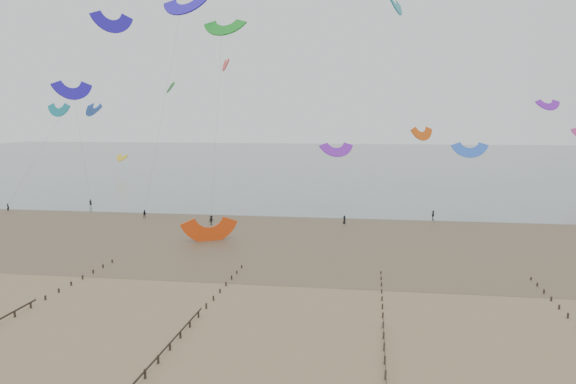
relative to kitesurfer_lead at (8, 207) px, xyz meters
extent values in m
plane|color=brown|center=(54.60, -47.92, -0.83)|extent=(500.00, 500.00, 0.00)
plane|color=#475654|center=(54.60, 152.08, -0.80)|extent=(500.00, 500.00, 0.00)
plane|color=#473A28|center=(54.60, -12.92, -0.81)|extent=(500.00, 500.00, 0.00)
ellipsoid|color=slate|center=(36.60, -25.92, -0.82)|extent=(23.60, 14.36, 0.01)
ellipsoid|color=slate|center=(66.60, -9.92, -0.82)|extent=(33.64, 18.32, 0.01)
ellipsoid|color=slate|center=(99.60, -17.92, -0.82)|extent=(19.65, 13.67, 0.01)
ellipsoid|color=slate|center=(14.60, -7.92, -0.82)|extent=(26.95, 14.22, 0.01)
cube|color=black|center=(40.60, -56.98, -0.54)|extent=(0.16, 0.16, 0.68)
cube|color=black|center=(40.60, -54.34, -0.55)|extent=(0.16, 0.16, 0.65)
cube|color=black|center=(40.60, -51.71, -0.57)|extent=(0.16, 0.16, 0.62)
cube|color=black|center=(40.60, -49.08, -0.58)|extent=(0.16, 0.16, 0.59)
cube|color=black|center=(40.60, -46.45, -0.60)|extent=(0.16, 0.16, 0.57)
cube|color=black|center=(40.60, -43.82, -0.61)|extent=(0.16, 0.16, 0.54)
cube|color=black|center=(40.60, -41.19, -0.63)|extent=(0.16, 0.16, 0.51)
cube|color=black|center=(40.60, -38.55, -0.64)|extent=(0.16, 0.16, 0.48)
cube|color=black|center=(40.60, -35.92, -0.65)|extent=(0.16, 0.16, 0.45)
cube|color=black|center=(58.60, -67.50, -0.48)|extent=(0.16, 0.16, 0.80)
cube|color=black|center=(58.60, -64.87, -0.50)|extent=(0.16, 0.16, 0.77)
cube|color=black|center=(58.60, -62.24, -0.51)|extent=(0.16, 0.16, 0.74)
cube|color=black|center=(58.60, -59.61, -0.52)|extent=(0.16, 0.16, 0.71)
cube|color=black|center=(58.60, -56.98, -0.54)|extent=(0.16, 0.16, 0.68)
cube|color=black|center=(58.60, -54.34, -0.55)|extent=(0.16, 0.16, 0.65)
cube|color=black|center=(58.60, -51.71, -0.57)|extent=(0.16, 0.16, 0.62)
cube|color=black|center=(58.60, -49.08, -0.58)|extent=(0.16, 0.16, 0.59)
cube|color=black|center=(58.60, -46.45, -0.60)|extent=(0.16, 0.16, 0.57)
cube|color=black|center=(58.60, -43.82, -0.61)|extent=(0.16, 0.16, 0.54)
cube|color=black|center=(58.60, -41.19, -0.63)|extent=(0.16, 0.16, 0.51)
cube|color=black|center=(58.60, -38.55, -0.64)|extent=(0.16, 0.16, 0.48)
cube|color=black|center=(58.60, -35.92, -0.65)|extent=(0.16, 0.16, 0.45)
cube|color=black|center=(58.60, -69.67, -0.21)|extent=(0.06, 32.50, 0.18)
cube|color=black|center=(76.60, -64.87, -0.50)|extent=(0.16, 0.16, 0.77)
cube|color=black|center=(76.60, -62.24, -0.51)|extent=(0.16, 0.16, 0.74)
cube|color=black|center=(76.60, -59.61, -0.52)|extent=(0.16, 0.16, 0.71)
cube|color=black|center=(76.60, -56.98, -0.54)|extent=(0.16, 0.16, 0.68)
cube|color=black|center=(76.60, -54.34, -0.55)|extent=(0.16, 0.16, 0.65)
cube|color=black|center=(76.60, -51.71, -0.57)|extent=(0.16, 0.16, 0.62)
cube|color=black|center=(76.60, -49.08, -0.58)|extent=(0.16, 0.16, 0.59)
cube|color=black|center=(76.60, -46.45, -0.60)|extent=(0.16, 0.16, 0.57)
cube|color=black|center=(76.60, -43.82, -0.61)|extent=(0.16, 0.16, 0.54)
cube|color=black|center=(76.60, -41.19, -0.63)|extent=(0.16, 0.16, 0.51)
cube|color=black|center=(76.60, -38.55, -0.64)|extent=(0.16, 0.16, 0.48)
cube|color=black|center=(76.60, -35.92, -0.65)|extent=(0.16, 0.16, 0.45)
cube|color=black|center=(94.60, -49.08, -0.58)|extent=(0.16, 0.16, 0.59)
cube|color=black|center=(94.60, -46.45, -0.60)|extent=(0.16, 0.16, 0.57)
cube|color=black|center=(94.60, -43.82, -0.61)|extent=(0.16, 0.16, 0.54)
cube|color=black|center=(94.60, -41.19, -0.63)|extent=(0.16, 0.16, 0.51)
cube|color=black|center=(94.60, -38.55, -0.64)|extent=(0.16, 0.16, 0.48)
cube|color=black|center=(94.60, -35.92, -0.65)|extent=(0.16, 0.16, 0.45)
imported|color=black|center=(0.00, 0.00, 0.00)|extent=(0.69, 0.54, 1.66)
imported|color=black|center=(46.37, -8.22, 0.06)|extent=(1.24, 1.31, 1.79)
imported|color=black|center=(86.91, 3.08, 0.10)|extent=(0.71, 1.17, 1.86)
imported|color=black|center=(31.49, -3.24, -0.03)|extent=(0.96, 0.88, 1.60)
imported|color=black|center=(13.99, 8.43, -0.02)|extent=(0.67, 0.53, 1.62)
imported|color=black|center=(70.31, -3.19, -0.06)|extent=(0.81, 0.90, 1.54)
camera|label=1|loc=(75.34, -105.59, 18.88)|focal=35.00mm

